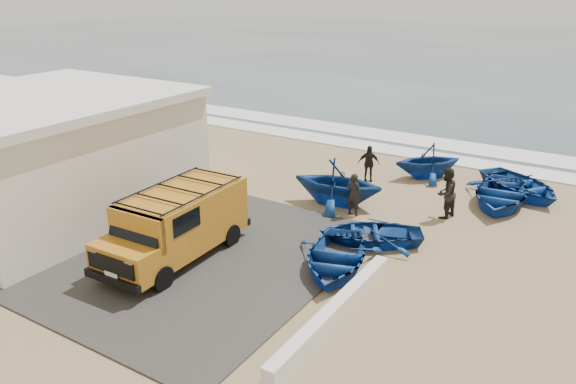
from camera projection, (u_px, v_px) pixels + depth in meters
The scene contains 17 objects.
ground at pixel (244, 235), 18.99m from camera, with size 160.00×160.00×0.00m, color #9A8159.
slab at pixel (159, 242), 18.39m from camera, with size 12.00×10.00×0.05m, color #3C3A37.
ocean at pixel (538, 56), 63.35m from camera, with size 180.00×88.00×0.01m, color #385166.
surf_line at pixel (384, 149), 28.49m from camera, with size 180.00×1.60×0.06m, color white.
surf_wash at pixel (402, 138), 30.47m from camera, with size 180.00×2.20×0.04m, color white.
building at pixel (43, 154), 20.36m from camera, with size 8.40×9.40×4.30m.
parapet at pixel (334, 313), 14.04m from camera, with size 0.35×6.00×0.55m, color silver.
van at pixel (177, 222), 17.08m from camera, with size 2.19×5.18×2.20m.
boat_near_left at pixel (335, 257), 16.65m from camera, with size 2.64×3.70×0.77m, color navy.
boat_near_right at pixel (370, 233), 18.31m from camera, with size 2.39×3.35×0.69m, color navy.
boat_mid_left at pixel (337, 182), 21.25m from camera, with size 2.96×3.43×1.81m, color navy.
boat_mid_right at pixel (500, 194), 21.42m from camera, with size 2.94×4.12×0.85m, color navy.
boat_far_left at pixel (428, 161), 24.20m from camera, with size 2.54×2.94×1.55m, color navy.
boat_far_right at pixel (520, 185), 22.41m from camera, with size 2.78×3.90×0.81m, color navy.
fisherman_front at pixel (354, 194), 20.32m from camera, with size 0.59×0.38×1.61m, color black.
fisherman_middle at pixel (446, 193), 20.09m from camera, with size 0.90×0.70×1.86m, color black.
fisherman_back at pixel (368, 163), 23.80m from camera, with size 0.92×0.38×1.56m, color black.
Camera 1 is at (10.41, -13.82, 8.11)m, focal length 35.00 mm.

